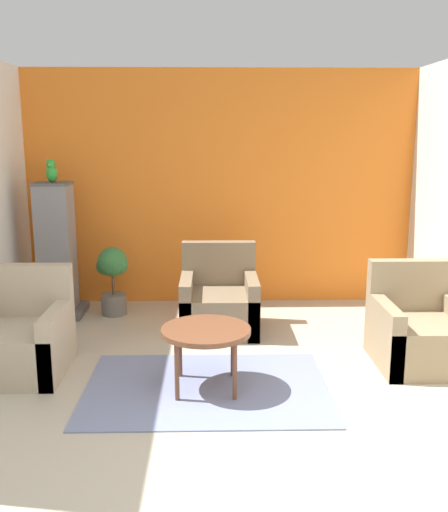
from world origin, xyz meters
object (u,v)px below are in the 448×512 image
object	(u,v)px
armchair_middle	(219,303)
parrot	(52,172)
coffee_table	(206,334)
potted_plant	(113,274)
armchair_left	(19,340)
birdcage	(57,254)
armchair_right	(420,333)

from	to	relation	value
armchair_middle	parrot	xyz separation A→B (m)	(-1.80, 0.54, 1.33)
parrot	armchair_middle	bearing A→B (deg)	-16.72
coffee_table	potted_plant	world-z (taller)	potted_plant
armchair_left	birdcage	size ratio (longest dim) A/B	0.59
armchair_right	parrot	size ratio (longest dim) A/B	3.46
armchair_middle	coffee_table	bearing A→B (deg)	-94.88
armchair_left	armchair_middle	world-z (taller)	same
coffee_table	birdcage	bearing A→B (deg)	130.36
potted_plant	parrot	bearing A→B (deg)	178.93
armchair_right	birdcage	distance (m)	3.89
potted_plant	coffee_table	bearing A→B (deg)	-61.52
parrot	armchair_left	bearing A→B (deg)	-87.13
armchair_left	armchair_right	xyz separation A→B (m)	(3.49, 0.11, 0.00)
coffee_table	potted_plant	size ratio (longest dim) A/B	0.92
armchair_right	potted_plant	world-z (taller)	armchair_right
armchair_middle	birdcage	size ratio (longest dim) A/B	0.59
birdcage	armchair_left	bearing A→B (deg)	-87.13
armchair_right	parrot	world-z (taller)	parrot
parrot	potted_plant	bearing A→B (deg)	-1.07
coffee_table	parrot	xyz separation A→B (m)	(-1.68, 1.98, 1.15)
birdcage	parrot	xyz separation A→B (m)	(-0.00, 0.00, 0.91)
coffee_table	armchair_middle	world-z (taller)	armchair_middle
coffee_table	parrot	distance (m)	2.84
armchair_middle	armchair_right	bearing A→B (deg)	-28.29
armchair_middle	birdcage	distance (m)	1.93
parrot	coffee_table	bearing A→B (deg)	-49.67
armchair_right	birdcage	world-z (taller)	birdcage
armchair_left	potted_plant	size ratio (longest dim) A/B	1.13
armchair_middle	potted_plant	bearing A→B (deg)	155.99
armchair_middle	birdcage	bearing A→B (deg)	163.34
coffee_table	birdcage	xyz separation A→B (m)	(-1.68, 1.98, 0.24)
birdcage	armchair_right	bearing A→B (deg)	-22.66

